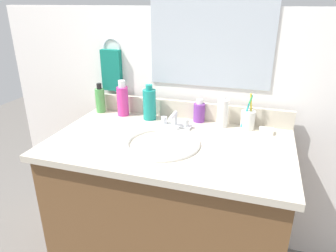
{
  "coord_description": "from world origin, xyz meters",
  "views": [
    {
      "loc": [
        0.36,
        -1.17,
        1.33
      ],
      "look_at": [
        -0.01,
        0.0,
        0.82
      ],
      "focal_mm": 32.8,
      "sensor_mm": 36.0,
      "label": 1
    }
  ],
  "objects_px": {
    "bottle_toner_green": "(100,100)",
    "cup_white_ceramic": "(248,119)",
    "hand_towel": "(112,70)",
    "bottle_soap_pink": "(123,100)",
    "bottle_lotion_white": "(223,113)",
    "bottle_cream_purple": "(199,112)",
    "bottle_mouthwash_teal": "(149,104)",
    "soap_bar": "(266,131)",
    "faucet": "(175,122)"
  },
  "relations": [
    {
      "from": "faucet",
      "to": "cup_white_ceramic",
      "type": "xyz_separation_m",
      "value": [
        0.34,
        0.09,
        0.02
      ]
    },
    {
      "from": "bottle_soap_pink",
      "to": "bottle_lotion_white",
      "type": "relative_size",
      "value": 1.16
    },
    {
      "from": "bottle_toner_green",
      "to": "bottle_cream_purple",
      "type": "distance_m",
      "value": 0.55
    },
    {
      "from": "hand_towel",
      "to": "bottle_cream_purple",
      "type": "distance_m",
      "value": 0.53
    },
    {
      "from": "cup_white_ceramic",
      "to": "soap_bar",
      "type": "height_order",
      "value": "cup_white_ceramic"
    },
    {
      "from": "hand_towel",
      "to": "bottle_cream_purple",
      "type": "bearing_deg",
      "value": -5.9
    },
    {
      "from": "faucet",
      "to": "bottle_mouthwash_teal",
      "type": "distance_m",
      "value": 0.18
    },
    {
      "from": "bottle_soap_pink",
      "to": "soap_bar",
      "type": "height_order",
      "value": "bottle_soap_pink"
    },
    {
      "from": "bottle_mouthwash_teal",
      "to": "hand_towel",
      "type": "bearing_deg",
      "value": 159.57
    },
    {
      "from": "hand_towel",
      "to": "bottle_cream_purple",
      "type": "xyz_separation_m",
      "value": [
        0.5,
        -0.05,
        -0.17
      ]
    },
    {
      "from": "cup_white_ceramic",
      "to": "soap_bar",
      "type": "distance_m",
      "value": 0.1
    },
    {
      "from": "bottle_mouthwash_teal",
      "to": "bottle_cream_purple",
      "type": "xyz_separation_m",
      "value": [
        0.25,
        0.04,
        -0.03
      ]
    },
    {
      "from": "bottle_soap_pink",
      "to": "bottle_cream_purple",
      "type": "height_order",
      "value": "bottle_soap_pink"
    },
    {
      "from": "faucet",
      "to": "bottle_mouthwash_teal",
      "type": "height_order",
      "value": "bottle_mouthwash_teal"
    },
    {
      "from": "soap_bar",
      "to": "hand_towel",
      "type": "bearing_deg",
      "value": 172.61
    },
    {
      "from": "hand_towel",
      "to": "faucet",
      "type": "relative_size",
      "value": 1.38
    },
    {
      "from": "bottle_lotion_white",
      "to": "soap_bar",
      "type": "relative_size",
      "value": 2.55
    },
    {
      "from": "bottle_lotion_white",
      "to": "cup_white_ceramic",
      "type": "height_order",
      "value": "cup_white_ceramic"
    },
    {
      "from": "bottle_toner_green",
      "to": "cup_white_ceramic",
      "type": "bearing_deg",
      "value": -0.32
    },
    {
      "from": "bottle_mouthwash_teal",
      "to": "bottle_toner_green",
      "type": "distance_m",
      "value": 0.3
    },
    {
      "from": "cup_white_ceramic",
      "to": "soap_bar",
      "type": "relative_size",
      "value": 2.73
    },
    {
      "from": "faucet",
      "to": "bottle_soap_pink",
      "type": "bearing_deg",
      "value": 164.14
    },
    {
      "from": "bottle_cream_purple",
      "to": "cup_white_ceramic",
      "type": "xyz_separation_m",
      "value": [
        0.24,
        -0.02,
        -0.0
      ]
    },
    {
      "from": "cup_white_ceramic",
      "to": "bottle_cream_purple",
      "type": "bearing_deg",
      "value": 174.21
    },
    {
      "from": "hand_towel",
      "to": "faucet",
      "type": "height_order",
      "value": "hand_towel"
    },
    {
      "from": "bottle_lotion_white",
      "to": "bottle_cream_purple",
      "type": "xyz_separation_m",
      "value": [
        -0.12,
        0.03,
        -0.02
      ]
    },
    {
      "from": "bottle_toner_green",
      "to": "soap_bar",
      "type": "bearing_deg",
      "value": -2.35
    },
    {
      "from": "bottle_mouthwash_teal",
      "to": "cup_white_ceramic",
      "type": "bearing_deg",
      "value": 1.99
    },
    {
      "from": "bottle_toner_green",
      "to": "cup_white_ceramic",
      "type": "xyz_separation_m",
      "value": [
        0.79,
        -0.0,
        -0.02
      ]
    },
    {
      "from": "bottle_toner_green",
      "to": "bottle_cream_purple",
      "type": "height_order",
      "value": "bottle_toner_green"
    },
    {
      "from": "bottle_cream_purple",
      "to": "cup_white_ceramic",
      "type": "relative_size",
      "value": 0.67
    },
    {
      "from": "faucet",
      "to": "cup_white_ceramic",
      "type": "distance_m",
      "value": 0.35
    },
    {
      "from": "cup_white_ceramic",
      "to": "bottle_mouthwash_teal",
      "type": "bearing_deg",
      "value": -178.01
    },
    {
      "from": "bottle_toner_green",
      "to": "cup_white_ceramic",
      "type": "relative_size",
      "value": 0.92
    },
    {
      "from": "hand_towel",
      "to": "bottle_cream_purple",
      "type": "height_order",
      "value": "hand_towel"
    },
    {
      "from": "bottle_mouthwash_teal",
      "to": "bottle_toner_green",
      "type": "bearing_deg",
      "value": 175.83
    },
    {
      "from": "bottle_cream_purple",
      "to": "bottle_toner_green",
      "type": "bearing_deg",
      "value": -177.9
    },
    {
      "from": "hand_towel",
      "to": "cup_white_ceramic",
      "type": "bearing_deg",
      "value": -5.87
    },
    {
      "from": "bottle_cream_purple",
      "to": "bottle_soap_pink",
      "type": "bearing_deg",
      "value": -175.91
    },
    {
      "from": "bottle_cream_purple",
      "to": "bottle_mouthwash_teal",
      "type": "bearing_deg",
      "value": -170.62
    },
    {
      "from": "faucet",
      "to": "bottle_mouthwash_teal",
      "type": "relative_size",
      "value": 0.88
    },
    {
      "from": "faucet",
      "to": "bottle_toner_green",
      "type": "height_order",
      "value": "bottle_toner_green"
    },
    {
      "from": "hand_towel",
      "to": "cup_white_ceramic",
      "type": "height_order",
      "value": "hand_towel"
    },
    {
      "from": "bottle_toner_green",
      "to": "bottle_cream_purple",
      "type": "relative_size",
      "value": 1.37
    },
    {
      "from": "bottle_cream_purple",
      "to": "soap_bar",
      "type": "height_order",
      "value": "bottle_cream_purple"
    },
    {
      "from": "hand_towel",
      "to": "bottle_mouthwash_teal",
      "type": "distance_m",
      "value": 0.3
    },
    {
      "from": "bottle_toner_green",
      "to": "bottle_lotion_white",
      "type": "bearing_deg",
      "value": -0.97
    },
    {
      "from": "faucet",
      "to": "bottle_cream_purple",
      "type": "distance_m",
      "value": 0.15
    },
    {
      "from": "bottle_soap_pink",
      "to": "bottle_toner_green",
      "type": "distance_m",
      "value": 0.14
    },
    {
      "from": "hand_towel",
      "to": "bottle_soap_pink",
      "type": "relative_size",
      "value": 1.16
    }
  ]
}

